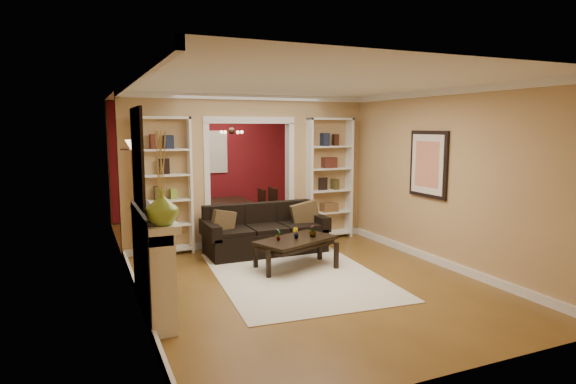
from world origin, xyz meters
name	(u,v)px	position (x,y,z in m)	size (l,w,h in m)	color
floor	(274,259)	(0.00, 0.00, 0.00)	(8.00, 8.00, 0.00)	brown
ceiling	(274,90)	(0.00, 0.00, 2.70)	(8.00, 8.00, 0.00)	white
wall_back	(210,160)	(0.00, 4.00, 1.35)	(8.00, 8.00, 0.00)	tan
wall_front	(454,222)	(0.00, -4.00, 1.35)	(8.00, 8.00, 0.00)	tan
wall_left	(125,183)	(-2.25, 0.00, 1.35)	(8.00, 8.00, 0.00)	tan
wall_right	(392,171)	(2.25, 0.00, 1.35)	(8.00, 8.00, 0.00)	tan
partition_wall	(249,170)	(0.00, 1.20, 1.35)	(4.50, 0.15, 2.70)	tan
red_back_panel	(211,162)	(0.00, 3.97, 1.32)	(4.44, 0.04, 2.64)	maroon
dining_window	(211,152)	(0.00, 3.93, 1.55)	(0.78, 0.03, 0.98)	#8CA5CC
area_rug	(296,275)	(-0.02, -0.90, 0.01)	(2.24, 3.13, 0.01)	silver
sofa	(265,229)	(0.02, 0.45, 0.41)	(2.09, 0.90, 0.82)	black
pillow_left	(223,222)	(-0.72, 0.43, 0.59)	(0.38, 0.11, 0.38)	brown
pillow_right	(305,213)	(0.76, 0.43, 0.63)	(0.46, 0.13, 0.46)	brown
coffee_table	(296,254)	(0.11, -0.60, 0.23)	(1.22, 0.66, 0.46)	black
plant_left	(278,234)	(-0.17, -0.60, 0.56)	(0.10, 0.07, 0.19)	#336626
plant_center	(296,233)	(0.11, -0.60, 0.55)	(0.09, 0.08, 0.17)	#336626
plant_right	(313,230)	(0.39, -0.60, 0.56)	(0.11, 0.11, 0.20)	#336626
bookshelf_left	(164,187)	(-1.55, 1.03, 1.15)	(0.90, 0.30, 2.30)	white
bookshelf_right	(329,179)	(1.55, 1.03, 1.15)	(0.90, 0.30, 2.30)	white
fireplace	(155,263)	(-2.09, -1.50, 0.58)	(0.32, 1.70, 1.16)	white
vase	(162,208)	(-2.09, -2.20, 1.33)	(0.33, 0.33, 0.35)	olive
mirror	(137,157)	(-2.23, -1.50, 1.80)	(0.03, 0.95, 1.10)	silver
wall_sconce	(127,147)	(-2.15, 0.55, 1.83)	(0.18, 0.18, 0.22)	#FFE0A5
framed_art	(428,164)	(2.21, -1.00, 1.55)	(0.04, 0.85, 1.05)	black
dining_table	(233,215)	(0.10, 2.59, 0.28)	(0.89, 1.60, 0.56)	black
dining_chair_nw	(211,210)	(-0.45, 2.29, 0.47)	(0.47, 0.47, 0.94)	black
dining_chair_ne	(262,208)	(0.65, 2.29, 0.44)	(0.44, 0.44, 0.88)	black
dining_chair_sw	(204,206)	(-0.45, 2.89, 0.46)	(0.46, 0.46, 0.93)	black
dining_chair_se	(253,206)	(0.65, 2.89, 0.39)	(0.39, 0.39, 0.78)	black
chandelier	(225,132)	(0.00, 2.70, 2.02)	(0.50, 0.50, 0.30)	#3F251C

